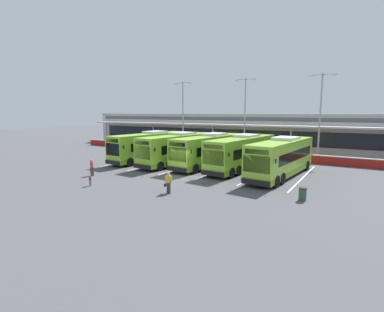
{
  "coord_description": "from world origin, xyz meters",
  "views": [
    {
      "loc": [
        15.43,
        -22.95,
        6.14
      ],
      "look_at": [
        -0.29,
        3.0,
        1.6
      ],
      "focal_mm": 27.06,
      "sensor_mm": 36.0,
      "label": 1
    }
  ],
  "objects_px": {
    "coach_bus_left_centre": "(178,149)",
    "pedestrian_child": "(90,180)",
    "pedestrian_with_handbag": "(168,182)",
    "coach_bus_centre": "(210,151)",
    "pedestrian_in_dark_coat": "(92,167)",
    "lamp_post_centre": "(245,112)",
    "coach_bus_leftmost": "(150,147)",
    "lamp_post_west": "(183,112)",
    "coach_bus_rightmost": "(282,158)",
    "lamp_post_east": "(320,112)",
    "coach_bus_right_centre": "(242,153)",
    "litter_bin": "(303,194)"
  },
  "relations": [
    {
      "from": "coach_bus_left_centre",
      "to": "pedestrian_child",
      "type": "relative_size",
      "value": 12.27
    },
    {
      "from": "pedestrian_child",
      "to": "pedestrian_with_handbag",
      "type": "bearing_deg",
      "value": 12.78
    },
    {
      "from": "coach_bus_centre",
      "to": "pedestrian_in_dark_coat",
      "type": "xyz_separation_m",
      "value": [
        -7.4,
        -10.78,
        -0.91
      ]
    },
    {
      "from": "coach_bus_left_centre",
      "to": "pedestrian_with_handbag",
      "type": "distance_m",
      "value": 13.14
    },
    {
      "from": "lamp_post_centre",
      "to": "coach_bus_leftmost",
      "type": "bearing_deg",
      "value": -127.88
    },
    {
      "from": "coach_bus_leftmost",
      "to": "coach_bus_left_centre",
      "type": "xyz_separation_m",
      "value": [
        4.49,
        -0.16,
        0.0
      ]
    },
    {
      "from": "coach_bus_leftmost",
      "to": "lamp_post_west",
      "type": "bearing_deg",
      "value": 99.4
    },
    {
      "from": "coach_bus_rightmost",
      "to": "pedestrian_child",
      "type": "xyz_separation_m",
      "value": [
        -12.86,
        -12.29,
        -1.24
      ]
    },
    {
      "from": "coach_bus_centre",
      "to": "pedestrian_with_handbag",
      "type": "height_order",
      "value": "coach_bus_centre"
    },
    {
      "from": "pedestrian_child",
      "to": "lamp_post_centre",
      "type": "xyz_separation_m",
      "value": [
        4.44,
        24.05,
        5.75
      ]
    },
    {
      "from": "lamp_post_west",
      "to": "lamp_post_east",
      "type": "relative_size",
      "value": 1.0
    },
    {
      "from": "coach_bus_leftmost",
      "to": "pedestrian_in_dark_coat",
      "type": "bearing_deg",
      "value": -84.31
    },
    {
      "from": "coach_bus_rightmost",
      "to": "pedestrian_in_dark_coat",
      "type": "bearing_deg",
      "value": -149.2
    },
    {
      "from": "pedestrian_child",
      "to": "lamp_post_east",
      "type": "bearing_deg",
      "value": 58.81
    },
    {
      "from": "lamp_post_centre",
      "to": "coach_bus_rightmost",
      "type": "bearing_deg",
      "value": -54.43
    },
    {
      "from": "lamp_post_west",
      "to": "lamp_post_east",
      "type": "bearing_deg",
      "value": 1.3
    },
    {
      "from": "coach_bus_right_centre",
      "to": "lamp_post_west",
      "type": "height_order",
      "value": "lamp_post_west"
    },
    {
      "from": "coach_bus_left_centre",
      "to": "pedestrian_with_handbag",
      "type": "height_order",
      "value": "coach_bus_left_centre"
    },
    {
      "from": "lamp_post_east",
      "to": "coach_bus_right_centre",
      "type": "bearing_deg",
      "value": -120.9
    },
    {
      "from": "pedestrian_with_handbag",
      "to": "pedestrian_in_dark_coat",
      "type": "relative_size",
      "value": 1.0
    },
    {
      "from": "coach_bus_right_centre",
      "to": "lamp_post_centre",
      "type": "distance_m",
      "value": 12.04
    },
    {
      "from": "lamp_post_east",
      "to": "lamp_post_centre",
      "type": "bearing_deg",
      "value": 179.42
    },
    {
      "from": "pedestrian_child",
      "to": "lamp_post_east",
      "type": "height_order",
      "value": "lamp_post_east"
    },
    {
      "from": "pedestrian_with_handbag",
      "to": "litter_bin",
      "type": "relative_size",
      "value": 1.74
    },
    {
      "from": "pedestrian_in_dark_coat",
      "to": "pedestrian_child",
      "type": "relative_size",
      "value": 1.61
    },
    {
      "from": "coach_bus_leftmost",
      "to": "coach_bus_rightmost",
      "type": "xyz_separation_m",
      "value": [
        16.97,
        -0.76,
        0.0
      ]
    },
    {
      "from": "lamp_post_centre",
      "to": "lamp_post_west",
      "type": "bearing_deg",
      "value": -176.86
    },
    {
      "from": "coach_bus_centre",
      "to": "coach_bus_right_centre",
      "type": "relative_size",
      "value": 1.0
    },
    {
      "from": "litter_bin",
      "to": "lamp_post_west",
      "type": "bearing_deg",
      "value": 140.0
    },
    {
      "from": "pedestrian_with_handbag",
      "to": "pedestrian_child",
      "type": "height_order",
      "value": "pedestrian_with_handbag"
    },
    {
      "from": "lamp_post_west",
      "to": "lamp_post_centre",
      "type": "height_order",
      "value": "same"
    },
    {
      "from": "coach_bus_leftmost",
      "to": "lamp_post_east",
      "type": "height_order",
      "value": "lamp_post_east"
    },
    {
      "from": "coach_bus_leftmost",
      "to": "coach_bus_right_centre",
      "type": "height_order",
      "value": "same"
    },
    {
      "from": "litter_bin",
      "to": "coach_bus_rightmost",
      "type": "bearing_deg",
      "value": 114.57
    },
    {
      "from": "lamp_post_centre",
      "to": "lamp_post_east",
      "type": "height_order",
      "value": "same"
    },
    {
      "from": "pedestrian_with_handbag",
      "to": "pedestrian_child",
      "type": "relative_size",
      "value": 1.61
    },
    {
      "from": "coach_bus_rightmost",
      "to": "pedestrian_child",
      "type": "distance_m",
      "value": 17.83
    },
    {
      "from": "pedestrian_with_handbag",
      "to": "litter_bin",
      "type": "height_order",
      "value": "pedestrian_with_handbag"
    },
    {
      "from": "coach_bus_leftmost",
      "to": "pedestrian_with_handbag",
      "type": "height_order",
      "value": "coach_bus_leftmost"
    },
    {
      "from": "coach_bus_right_centre",
      "to": "litter_bin",
      "type": "relative_size",
      "value": 13.25
    },
    {
      "from": "coach_bus_centre",
      "to": "lamp_post_east",
      "type": "height_order",
      "value": "lamp_post_east"
    },
    {
      "from": "coach_bus_right_centre",
      "to": "lamp_post_centre",
      "type": "bearing_deg",
      "value": 110.14
    },
    {
      "from": "coach_bus_rightmost",
      "to": "litter_bin",
      "type": "bearing_deg",
      "value": -65.43
    },
    {
      "from": "lamp_post_east",
      "to": "coach_bus_rightmost",
      "type": "bearing_deg",
      "value": -98.03
    },
    {
      "from": "pedestrian_child",
      "to": "coach_bus_right_centre",
      "type": "bearing_deg",
      "value": 58.58
    },
    {
      "from": "coach_bus_leftmost",
      "to": "lamp_post_west",
      "type": "relative_size",
      "value": 1.12
    },
    {
      "from": "coach_bus_rightmost",
      "to": "pedestrian_in_dark_coat",
      "type": "height_order",
      "value": "coach_bus_rightmost"
    },
    {
      "from": "coach_bus_left_centre",
      "to": "lamp_post_east",
      "type": "relative_size",
      "value": 1.12
    },
    {
      "from": "coach_bus_centre",
      "to": "coach_bus_left_centre",
      "type": "bearing_deg",
      "value": -170.17
    },
    {
      "from": "coach_bus_left_centre",
      "to": "pedestrian_with_handbag",
      "type": "xyz_separation_m",
      "value": [
        6.64,
        -11.29,
        -0.93
      ]
    }
  ]
}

